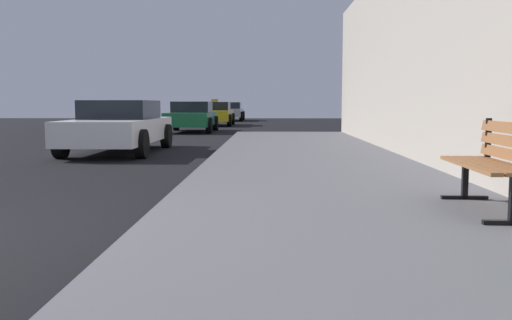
{
  "coord_description": "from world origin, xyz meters",
  "views": [
    {
      "loc": [
        3.17,
        -4.61,
        1.2
      ],
      "look_at": [
        3.01,
        2.44,
        0.48
      ],
      "focal_mm": 38.99,
      "sensor_mm": 36.0,
      "label": 1
    }
  ],
  "objects_px": {
    "car_white": "(119,126)",
    "car_silver": "(229,111)",
    "car_green": "(192,116)",
    "bench": "(497,159)",
    "car_yellow": "(214,114)"
  },
  "relations": [
    {
      "from": "car_green",
      "to": "car_white",
      "type": "bearing_deg",
      "value": 87.63
    },
    {
      "from": "car_green",
      "to": "car_yellow",
      "type": "height_order",
      "value": "car_yellow"
    },
    {
      "from": "car_silver",
      "to": "car_yellow",
      "type": "bearing_deg",
      "value": 88.8
    },
    {
      "from": "bench",
      "to": "car_white",
      "type": "relative_size",
      "value": 0.34
    },
    {
      "from": "bench",
      "to": "car_white",
      "type": "height_order",
      "value": "car_white"
    },
    {
      "from": "bench",
      "to": "car_yellow",
      "type": "relative_size",
      "value": 0.38
    },
    {
      "from": "bench",
      "to": "car_yellow",
      "type": "xyz_separation_m",
      "value": [
        -5.16,
        24.55,
        -0.01
      ]
    },
    {
      "from": "car_white",
      "to": "car_silver",
      "type": "relative_size",
      "value": 1.01
    },
    {
      "from": "car_green",
      "to": "car_silver",
      "type": "height_order",
      "value": "same"
    },
    {
      "from": "car_white",
      "to": "car_silver",
      "type": "height_order",
      "value": "same"
    },
    {
      "from": "bench",
      "to": "car_yellow",
      "type": "height_order",
      "value": "car_yellow"
    },
    {
      "from": "car_white",
      "to": "car_green",
      "type": "xyz_separation_m",
      "value": [
        0.41,
        9.84,
        -0.0
      ]
    },
    {
      "from": "bench",
      "to": "car_white",
      "type": "distance_m",
      "value": 9.99
    },
    {
      "from": "bench",
      "to": "car_green",
      "type": "bearing_deg",
      "value": 108.8
    },
    {
      "from": "car_white",
      "to": "car_green",
      "type": "relative_size",
      "value": 1.13
    }
  ]
}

